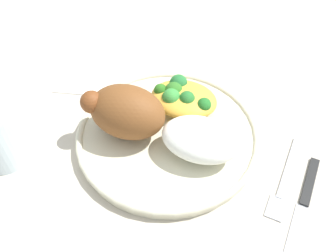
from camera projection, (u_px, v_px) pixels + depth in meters
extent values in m
plane|color=#BEB2A0|center=(168.00, 139.00, 0.54)|extent=(2.00, 2.00, 0.00)
cylinder|color=beige|center=(168.00, 136.00, 0.53)|extent=(0.26, 0.26, 0.01)
torus|color=beige|center=(168.00, 133.00, 0.53)|extent=(0.27, 0.27, 0.01)
ellipsoid|color=brown|center=(127.00, 112.00, 0.50)|extent=(0.11, 0.08, 0.07)
sphere|color=brown|center=(92.00, 102.00, 0.49)|extent=(0.03, 0.03, 0.03)
ellipsoid|color=white|center=(200.00, 139.00, 0.48)|extent=(0.11, 0.07, 0.05)
ellipsoid|color=gold|center=(184.00, 99.00, 0.55)|extent=(0.10, 0.08, 0.03)
sphere|color=#328A35|center=(179.00, 84.00, 0.56)|extent=(0.03, 0.03, 0.03)
sphere|color=#29702D|center=(187.00, 99.00, 0.53)|extent=(0.02, 0.02, 0.02)
sphere|color=#398F3A|center=(171.00, 98.00, 0.54)|extent=(0.03, 0.03, 0.03)
sphere|color=#2D6C1E|center=(161.00, 90.00, 0.55)|extent=(0.02, 0.02, 0.02)
sphere|color=#256C31|center=(179.00, 84.00, 0.56)|extent=(0.03, 0.03, 0.03)
sphere|color=#307125|center=(174.00, 91.00, 0.55)|extent=(0.03, 0.03, 0.03)
sphere|color=#236E28|center=(204.00, 105.00, 0.53)|extent=(0.02, 0.02, 0.02)
cube|color=#B2B2B7|center=(289.00, 166.00, 0.50)|extent=(0.02, 0.11, 0.01)
cube|color=#B2B2B7|center=(276.00, 207.00, 0.46)|extent=(0.03, 0.04, 0.00)
cube|color=black|center=(310.00, 180.00, 0.49)|extent=(0.02, 0.08, 0.01)
cube|color=#B2B2B7|center=(294.00, 243.00, 0.43)|extent=(0.03, 0.11, 0.00)
cube|color=white|center=(88.00, 69.00, 0.64)|extent=(0.11, 0.14, 0.00)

